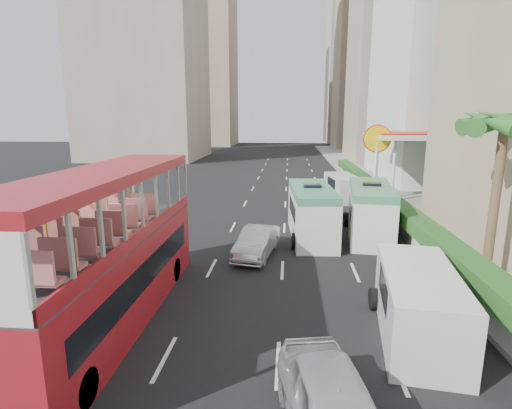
# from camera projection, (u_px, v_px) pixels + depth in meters

# --- Properties ---
(ground_plane) EXTENTS (200.00, 200.00, 0.00)m
(ground_plane) POSITION_uv_depth(u_px,v_px,m) (292.00, 328.00, 12.92)
(ground_plane) COLOR black
(ground_plane) RESTS_ON ground
(double_decker_bus) EXTENTS (2.50, 11.00, 5.06)m
(double_decker_bus) POSITION_uv_depth(u_px,v_px,m) (107.00, 249.00, 12.86)
(double_decker_bus) COLOR maroon
(double_decker_bus) RESTS_ON ground
(car_silver_lane_a) EXTENTS (2.19, 4.39, 1.38)m
(car_silver_lane_a) POSITION_uv_depth(u_px,v_px,m) (257.00, 256.00, 19.69)
(car_silver_lane_a) COLOR silver
(car_silver_lane_a) RESTS_ON ground
(van_asset) EXTENTS (2.36, 4.96, 1.37)m
(van_asset) POSITION_uv_depth(u_px,v_px,m) (309.00, 218.00, 27.07)
(van_asset) COLOR silver
(van_asset) RESTS_ON ground
(minibus_near) EXTENTS (2.60, 6.65, 2.89)m
(minibus_near) POSITION_uv_depth(u_px,v_px,m) (311.00, 212.00, 22.48)
(minibus_near) COLOR silver
(minibus_near) RESTS_ON ground
(minibus_far) EXTENTS (3.03, 6.88, 2.95)m
(minibus_far) POSITION_uv_depth(u_px,v_px,m) (370.00, 211.00, 22.66)
(minibus_far) COLOR silver
(minibus_far) RESTS_ON ground
(panel_van_near) EXTENTS (2.81, 5.52, 2.11)m
(panel_van_near) POSITION_uv_depth(u_px,v_px,m) (418.00, 304.00, 12.27)
(panel_van_near) COLOR silver
(panel_van_near) RESTS_ON ground
(panel_van_far) EXTENTS (2.77, 5.30, 2.02)m
(panel_van_far) POSITION_uv_depth(u_px,v_px,m) (343.00, 188.00, 33.10)
(panel_van_far) COLOR silver
(panel_van_far) RESTS_ON ground
(sidewalk) EXTENTS (6.00, 120.00, 0.18)m
(sidewalk) POSITION_uv_depth(u_px,v_px,m) (389.00, 191.00, 36.53)
(sidewalk) COLOR #99968C
(sidewalk) RESTS_ON ground
(kerb_wall) EXTENTS (0.30, 44.00, 1.00)m
(kerb_wall) POSITION_uv_depth(u_px,v_px,m) (386.00, 212.00, 25.92)
(kerb_wall) COLOR silver
(kerb_wall) RESTS_ON sidewalk
(hedge) EXTENTS (1.10, 44.00, 0.70)m
(hedge) POSITION_uv_depth(u_px,v_px,m) (387.00, 199.00, 25.74)
(hedge) COLOR #2D6626
(hedge) RESTS_ON kerb_wall
(palm_tree) EXTENTS (0.36, 0.36, 6.40)m
(palm_tree) POSITION_uv_depth(u_px,v_px,m) (495.00, 204.00, 15.48)
(palm_tree) COLOR brown
(palm_tree) RESTS_ON sidewalk
(shell_station) EXTENTS (6.50, 8.00, 5.50)m
(shell_station) POSITION_uv_depth(u_px,v_px,m) (409.00, 165.00, 33.94)
(shell_station) COLOR silver
(shell_station) RESTS_ON ground
(tower_far_a) EXTENTS (14.00, 14.00, 44.00)m
(tower_far_a) POSITION_uv_depth(u_px,v_px,m) (370.00, 46.00, 86.78)
(tower_far_a) COLOR tan
(tower_far_a) RESTS_ON ground
(tower_far_b) EXTENTS (14.00, 14.00, 40.00)m
(tower_far_b) POSITION_uv_depth(u_px,v_px,m) (353.00, 68.00, 108.63)
(tower_far_b) COLOR tan
(tower_far_b) RESTS_ON ground
(tower_left_b) EXTENTS (16.00, 16.00, 46.00)m
(tower_left_b) POSITION_uv_depth(u_px,v_px,m) (201.00, 50.00, 97.47)
(tower_left_b) COLOR tan
(tower_left_b) RESTS_ON ground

